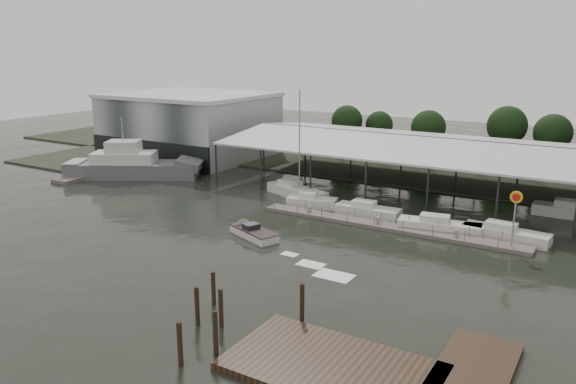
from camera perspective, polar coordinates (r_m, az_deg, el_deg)
The scene contains 18 objects.
ground at distance 57.00m, azimuth -8.07°, elevation -3.94°, with size 200.00×200.00×0.00m, color black.
land_strip_far at distance 92.21m, azimuth 8.64°, elevation 3.23°, with size 140.00×30.00×0.30m.
land_strip_west at distance 104.92m, azimuth -14.72°, elevation 4.28°, with size 20.00×40.00×0.30m.
storage_warehouse at distance 95.90m, azimuth -9.89°, elevation 6.75°, with size 24.50×20.50×10.50m.
covered_boat_shed at distance 72.74m, azimuth 16.91°, elevation 4.58°, with size 58.24×24.00×6.96m.
trawler_dock at distance 87.04m, azimuth -17.63°, elevation 2.13°, with size 3.00×18.00×0.50m.
floating_dock at distance 57.96m, azimuth 9.98°, elevation -3.49°, with size 28.00×2.00×1.40m.
shell_fuel_sign at distance 53.98m, azimuth 22.08°, elevation -1.58°, with size 1.10×0.18×5.55m.
boardwalk_platform at distance 33.28m, azimuth 9.19°, elevation -17.84°, with size 15.00×12.00×0.50m.
grey_trawler at distance 82.28m, azimuth -15.42°, elevation 2.55°, with size 18.80×13.66×8.84m.
white_sailboat at distance 69.18m, azimuth 0.83°, elevation 0.08°, with size 9.23×5.53×13.32m.
speedboat_underway at distance 55.08m, azimuth -3.81°, elevation -4.05°, with size 16.64×8.04×2.00m.
moored_cruiser_0 at distance 64.85m, azimuth 2.40°, elevation -0.96°, with size 6.03×3.45×1.70m.
moored_cruiser_1 at distance 61.87m, azimuth 8.06°, elevation -1.86°, with size 7.13×2.30×1.70m.
moored_cruiser_2 at distance 58.09m, azimuth 15.06°, elevation -3.32°, with size 8.32×3.43×1.70m.
moored_cruiser_3 at distance 57.70m, azimuth 21.19°, elevation -3.94°, with size 8.14×2.89×1.70m.
mooring_pilings at distance 37.18m, azimuth -6.62°, elevation -12.53°, with size 7.12×8.44×3.51m.
horizon_tree_line at distance 90.62m, azimuth 26.29°, elevation 5.45°, with size 68.00×10.07×10.69m.
Camera 1 is at (34.61, -41.58, 17.92)m, focal length 35.00 mm.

